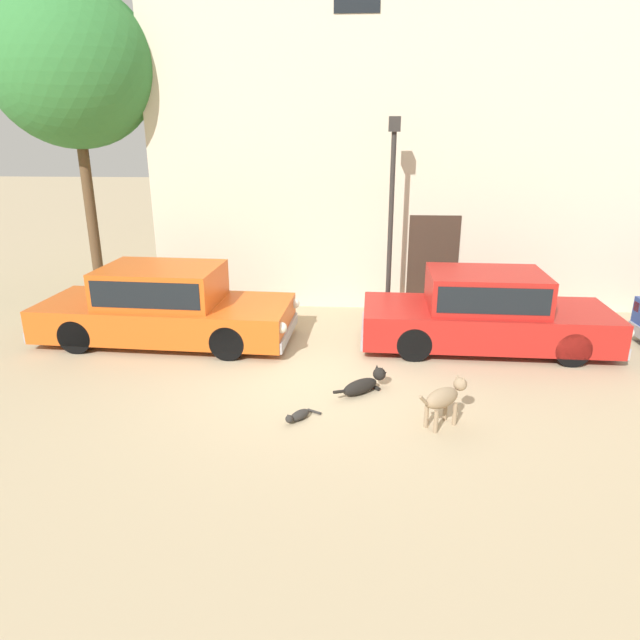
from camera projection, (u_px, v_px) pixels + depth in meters
The scene contains 9 objects.
ground_plane at pixel (312, 375), 9.27m from camera, with size 80.00×80.00×0.00m, color tan.
parked_sedan_nearest at pixel (165, 305), 10.61m from camera, with size 4.90×2.05×1.44m.
parked_sedan_second at pixel (485, 311), 10.26m from camera, with size 4.63×1.82×1.43m.
apartment_block at pixel (536, 87), 13.84m from camera, with size 17.71×5.99×9.67m.
stray_dog_spotted at pixel (365, 384), 8.64m from camera, with size 0.87×0.76×0.36m.
stray_dog_tan at pixel (445, 397), 7.59m from camera, with size 0.77×0.64×0.66m.
stray_cat at pixel (299, 416), 7.82m from camera, with size 0.48×0.48×0.15m.
street_lamp at pixel (392, 196), 11.16m from camera, with size 0.22×0.22×4.08m.
acacia_tree_left at pixel (72, 67), 11.64m from camera, with size 3.46×3.12×6.72m.
Camera 1 is at (0.66, -8.46, 3.84)m, focal length 31.61 mm.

